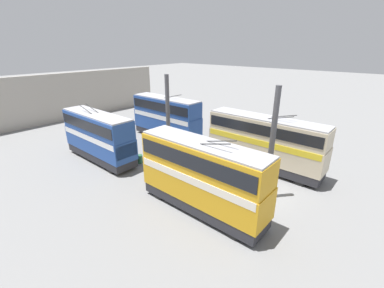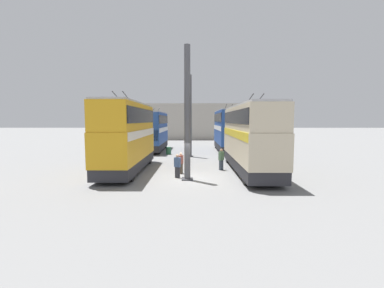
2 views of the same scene
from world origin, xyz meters
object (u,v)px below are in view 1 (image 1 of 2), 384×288
at_px(bus_right_far, 98,134).
at_px(person_aisle_foreground, 256,189).
at_px(person_aisle_midway, 241,182).
at_px(bus_right_near, 202,173).
at_px(bus_left_far, 166,115).
at_px(person_by_left_row, 246,164).
at_px(bus_left_near, 264,140).
at_px(oil_drum, 140,159).

bearing_deg(bus_right_far, person_aisle_foreground, -165.86).
bearing_deg(person_aisle_midway, person_aisle_foreground, -74.59).
bearing_deg(bus_right_near, bus_left_far, -35.08).
relative_size(bus_right_far, person_aisle_foreground, 5.82).
height_order(bus_right_near, bus_right_far, bus_right_near).
distance_m(bus_right_near, person_aisle_foreground, 5.12).
distance_m(person_aisle_midway, person_by_left_row, 3.47).
height_order(bus_right_near, person_aisle_foreground, bus_right_near).
bearing_deg(bus_left_near, person_aisle_foreground, 111.86).
bearing_deg(person_by_left_row, bus_left_near, 31.58).
xyz_separation_m(bus_right_near, bus_right_far, (13.71, 0.00, -0.16)).
relative_size(bus_right_near, person_by_left_row, 5.76).
bearing_deg(person_aisle_midway, bus_left_far, 91.86).
distance_m(bus_right_near, person_by_left_row, 7.72).
bearing_deg(person_aisle_midway, bus_left_near, 29.95).
bearing_deg(oil_drum, bus_left_near, -144.21).
relative_size(bus_left_near, bus_left_far, 1.14).
xyz_separation_m(bus_right_near, oil_drum, (10.01, -2.20, -2.62)).
height_order(bus_left_far, person_aisle_foreground, bus_left_far).
height_order(bus_right_far, person_by_left_row, bus_right_far).
distance_m(bus_left_near, person_aisle_foreground, 6.23).
distance_m(bus_left_near, bus_left_far, 13.59).
bearing_deg(oil_drum, person_by_left_row, -151.24).
bearing_deg(bus_right_near, person_aisle_foreground, -119.49).
distance_m(bus_left_far, bus_right_near, 16.49).
bearing_deg(bus_right_far, bus_left_near, -145.51).
xyz_separation_m(bus_left_far, oil_drum, (-3.49, 7.28, -2.60)).
height_order(person_aisle_midway, oil_drum, person_aisle_midway).
xyz_separation_m(person_aisle_foreground, oil_drum, (12.28, 1.83, -0.44)).
distance_m(bus_left_far, person_aisle_midway, 15.42).
xyz_separation_m(bus_left_near, person_by_left_row, (0.63, 2.08, -2.04)).
relative_size(bus_left_far, person_aisle_midway, 6.29).
bearing_deg(person_aisle_foreground, oil_drum, 39.62).
height_order(bus_left_near, bus_right_near, bus_right_near).
distance_m(person_aisle_midway, oil_drum, 11.01).
height_order(bus_left_near, bus_left_far, bus_left_far).
distance_m(person_aisle_foreground, person_by_left_row, 4.39).
xyz_separation_m(bus_right_near, person_by_left_row, (0.54, -7.39, -2.14)).
xyz_separation_m(bus_left_far, person_aisle_foreground, (-15.78, 5.45, -2.17)).
distance_m(bus_left_near, person_by_left_row, 2.98).
bearing_deg(person_aisle_foreground, bus_right_far, 45.30).
distance_m(person_by_left_row, oil_drum, 10.81).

